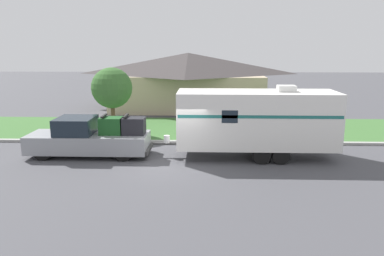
# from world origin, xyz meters

# --- Properties ---
(ground_plane) EXTENTS (120.00, 120.00, 0.00)m
(ground_plane) POSITION_xyz_m (0.00, 0.00, 0.00)
(ground_plane) COLOR #47474C
(curb_strip) EXTENTS (80.00, 0.30, 0.14)m
(curb_strip) POSITION_xyz_m (0.00, 3.75, 0.07)
(curb_strip) COLOR #999993
(curb_strip) RESTS_ON ground_plane
(lawn_strip) EXTENTS (80.00, 7.00, 0.03)m
(lawn_strip) POSITION_xyz_m (0.00, 7.40, 0.01)
(lawn_strip) COLOR #3D6B33
(lawn_strip) RESTS_ON ground_plane
(house_across_street) EXTENTS (13.09, 8.53, 4.62)m
(house_across_street) POSITION_xyz_m (-0.26, 15.90, 2.39)
(house_across_street) COLOR tan
(house_across_street) RESTS_ON ground_plane
(pickup_truck) EXTENTS (5.82, 1.98, 2.00)m
(pickup_truck) POSITION_xyz_m (-4.32, 1.28, 0.87)
(pickup_truck) COLOR black
(pickup_truck) RESTS_ON ground_plane
(travel_trailer) EXTENTS (8.54, 2.40, 3.43)m
(travel_trailer) POSITION_xyz_m (3.59, 1.28, 1.84)
(travel_trailer) COLOR black
(travel_trailer) RESTS_ON ground_plane
(mailbox) EXTENTS (0.48, 0.20, 1.22)m
(mailbox) POSITION_xyz_m (2.66, 4.31, 0.94)
(mailbox) COLOR brown
(mailbox) RESTS_ON ground_plane
(tree_in_yard) EXTENTS (2.38, 2.38, 3.98)m
(tree_in_yard) POSITION_xyz_m (-4.28, 5.72, 2.78)
(tree_in_yard) COLOR brown
(tree_in_yard) RESTS_ON ground_plane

